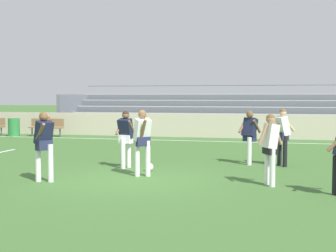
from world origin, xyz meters
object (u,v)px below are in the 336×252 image
spectator_seated (45,123)px  player_dark_challenging (44,140)px  bleacher_stand (234,113)px  bench_far_left (47,126)px  player_dark_overlapping (250,133)px  player_white_deep_cover (270,143)px  player_white_pressing_high (283,132)px  player_white_wide_left (142,137)px  soccer_ball (149,167)px  player_dark_on_ball (126,134)px  trash_bin (14,127)px

spectator_seated → player_dark_challenging: size_ratio=0.71×
bleacher_stand → bench_far_left: size_ratio=10.54×
player_dark_overlapping → player_white_deep_cover: bearing=-78.4°
bleacher_stand → bench_far_left: bleacher_stand is taller
player_white_pressing_high → player_dark_challenging: same height
player_white_wide_left → player_white_pressing_high: (3.50, 2.66, -0.01)m
player_dark_overlapping → soccer_ball: size_ratio=7.40×
player_white_pressing_high → soccer_ball: (-3.55, -1.82, -0.90)m
spectator_seated → player_white_pressing_high: (11.66, -7.48, 0.31)m
bleacher_stand → player_white_wide_left: bleacher_stand is taller
spectator_seated → player_dark_overlapping: 12.97m
player_white_wide_left → soccer_ball: bearing=93.4°
bleacher_stand → player_white_pressing_high: 11.90m
player_dark_on_ball → player_white_pressing_high: (4.37, 1.43, 0.04)m
bench_far_left → spectator_seated: size_ratio=1.49×
player_dark_challenging → player_white_pressing_high: bearing=35.2°
bleacher_stand → soccer_ball: 13.51m
spectator_seated → player_dark_on_ball: (7.30, -8.91, 0.27)m
trash_bin → spectator_seated: bearing=8.2°
player_white_deep_cover → soccer_ball: bearing=157.5°
bleacher_stand → trash_bin: bleacher_stand is taller
player_dark_on_ball → player_white_deep_cover: player_white_deep_cover is taller
player_dark_overlapping → spectator_seated: bearing=145.6°
spectator_seated → trash_bin: bearing=-171.8°
player_dark_on_ball → spectator_seated: bearing=129.3°
player_white_wide_left → bleacher_stand: bearing=86.3°
player_dark_on_ball → player_white_deep_cover: bearing=-23.1°
bench_far_left → player_white_deep_cover: bearing=-43.4°
player_white_deep_cover → player_white_pressing_high: bearing=84.9°
player_white_pressing_high → soccer_ball: size_ratio=7.71×
player_dark_on_ball → soccer_ball: bearing=-25.5°
player_dark_overlapping → soccer_ball: 3.37m
trash_bin → player_white_wide_left: player_white_wide_left is taller
player_white_wide_left → soccer_ball: size_ratio=7.78×
soccer_ball → player_white_pressing_high: bearing=27.2°
spectator_seated → player_white_pressing_high: player_white_pressing_high is taller
player_white_deep_cover → player_white_wide_left: bearing=170.8°
trash_bin → player_white_deep_cover: bearing=-38.7°
bench_far_left → trash_bin: 1.68m
trash_bin → player_dark_overlapping: player_dark_overlapping is taller
player_white_wide_left → player_white_deep_cover: size_ratio=1.03×
player_white_wide_left → player_dark_challenging: size_ratio=1.01×
player_white_pressing_high → player_dark_on_ball: bearing=-161.8°
player_white_pressing_high → player_dark_overlapping: player_white_pressing_high is taller
soccer_ball → spectator_seated: bearing=131.1°
bleacher_stand → trash_bin: (-10.73, -4.37, -0.69)m
trash_bin → player_dark_on_ball: player_dark_on_ball is taller
spectator_seated → soccer_ball: bearing=-48.9°
soccer_ball → player_dark_challenging: bearing=-133.8°
player_dark_challenging → soccer_ball: bearing=46.2°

